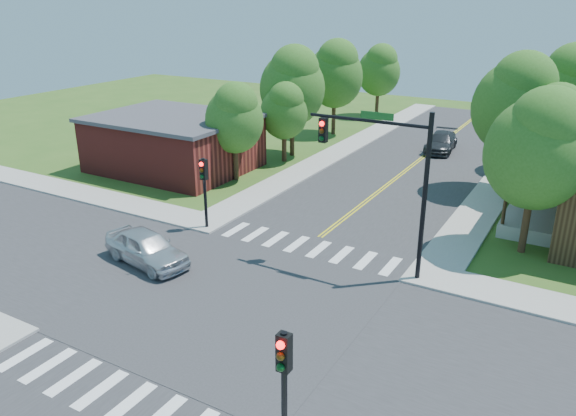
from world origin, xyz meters
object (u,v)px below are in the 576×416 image
Objects in this scene: signal_mast_ne at (386,165)px; signal_pole_nw at (204,180)px; signal_pole_se at (284,372)px; car_silver at (147,248)px; car_dgrey at (441,142)px.

signal_mast_ne reaches higher than signal_pole_nw.
signal_pole_se is at bearing -45.00° from signal_pole_nw.
car_silver is (0.17, -4.53, -1.89)m from signal_pole_nw.
car_silver is at bearing -108.92° from car_dgrey.
signal_mast_ne is at bearing -87.00° from car_dgrey.
signal_pole_se is 1.00× the size of signal_pole_nw.
signal_mast_ne is 11.16m from car_silver.
signal_pole_se is 0.75× the size of car_dgrey.
signal_mast_ne reaches higher than car_dgrey.
signal_pole_nw is at bearing 135.00° from signal_pole_se.
car_silver is (-11.03, 6.67, -1.89)m from signal_pole_se.
signal_mast_ne is 1.42× the size of car_dgrey.
car_dgrey is (-4.99, 32.56, -1.95)m from signal_pole_se.
car_dgrey is (6.21, 21.36, -1.95)m from signal_pole_nw.
signal_mast_ne is 9.76m from signal_pole_nw.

